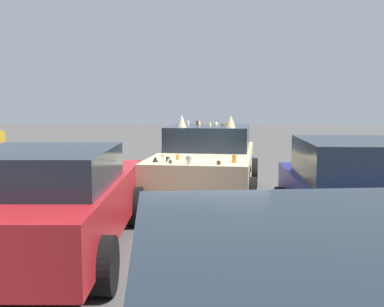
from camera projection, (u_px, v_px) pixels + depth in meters
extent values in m
plane|color=#514F4C|center=(207.00, 198.00, 9.58)|extent=(60.00, 60.00, 0.00)
cube|color=beige|center=(207.00, 167.00, 9.51)|extent=(4.48, 1.81, 0.68)
cube|color=#1E2833|center=(209.00, 137.00, 9.82)|extent=(1.88, 1.64, 0.48)
cylinder|color=black|center=(250.00, 196.00, 8.05)|extent=(0.67, 0.23, 0.67)
cylinder|color=black|center=(147.00, 193.00, 8.31)|extent=(0.67, 0.23, 0.67)
cylinder|color=black|center=(253.00, 172.00, 10.77)|extent=(0.67, 0.23, 0.67)
cylinder|color=black|center=(175.00, 171.00, 11.03)|extent=(0.67, 0.23, 0.67)
ellipsoid|color=black|center=(250.00, 174.00, 8.08)|extent=(0.11, 0.02, 0.13)
ellipsoid|color=black|center=(251.00, 169.00, 9.01)|extent=(0.18, 0.02, 0.11)
ellipsoid|color=black|center=(252.00, 158.00, 10.98)|extent=(0.11, 0.02, 0.12)
ellipsoid|color=black|center=(249.00, 192.00, 7.65)|extent=(0.14, 0.02, 0.14)
ellipsoid|color=black|center=(173.00, 164.00, 10.72)|extent=(0.17, 0.02, 0.10)
ellipsoid|color=black|center=(250.00, 178.00, 8.21)|extent=(0.15, 0.02, 0.12)
ellipsoid|color=black|center=(250.00, 169.00, 8.29)|extent=(0.12, 0.02, 0.12)
cone|color=silver|center=(165.00, 157.00, 8.17)|extent=(0.13, 0.13, 0.06)
cylinder|color=orange|center=(178.00, 157.00, 8.04)|extent=(0.06, 0.06, 0.09)
cone|color=black|center=(155.00, 159.00, 7.74)|extent=(0.12, 0.12, 0.09)
cone|color=#A87A38|center=(163.00, 155.00, 8.42)|extent=(0.12, 0.12, 0.07)
sphere|color=#51381E|center=(219.00, 162.00, 7.39)|extent=(0.07, 0.07, 0.07)
cylinder|color=black|center=(168.00, 159.00, 7.80)|extent=(0.07, 0.07, 0.08)
sphere|color=#51381E|center=(189.00, 158.00, 7.88)|extent=(0.09, 0.09, 0.09)
cylinder|color=silver|center=(190.00, 160.00, 7.46)|extent=(0.11, 0.11, 0.13)
cylinder|color=orange|center=(234.00, 159.00, 7.66)|extent=(0.10, 0.10, 0.13)
cone|color=silver|center=(168.00, 160.00, 7.73)|extent=(0.09, 0.09, 0.07)
sphere|color=#51381E|center=(170.00, 162.00, 7.54)|extent=(0.06, 0.06, 0.06)
cylinder|color=orange|center=(227.00, 124.00, 9.69)|extent=(0.10, 0.10, 0.07)
cylinder|color=orange|center=(181.00, 123.00, 10.01)|extent=(0.06, 0.06, 0.10)
cone|color=black|center=(223.00, 124.00, 10.01)|extent=(0.09, 0.09, 0.06)
cone|color=tan|center=(210.00, 123.00, 10.08)|extent=(0.08, 0.08, 0.09)
cylinder|color=#51381E|center=(197.00, 122.00, 10.57)|extent=(0.07, 0.07, 0.07)
cone|color=black|center=(185.00, 123.00, 10.10)|extent=(0.12, 0.12, 0.07)
cone|color=tan|center=(199.00, 122.00, 10.59)|extent=(0.10, 0.10, 0.09)
cylinder|color=silver|center=(187.00, 122.00, 10.59)|extent=(0.11, 0.11, 0.08)
cone|color=tan|center=(216.00, 123.00, 10.54)|extent=(0.11, 0.11, 0.06)
cone|color=beige|center=(231.00, 121.00, 9.21)|extent=(0.18, 0.18, 0.24)
cone|color=beige|center=(182.00, 121.00, 9.35)|extent=(0.18, 0.18, 0.24)
cube|color=red|center=(52.00, 207.00, 6.04)|extent=(4.54, 2.42, 0.68)
cube|color=#1E2833|center=(40.00, 168.00, 5.60)|extent=(2.23, 1.94, 0.44)
cylinder|color=black|center=(19.00, 206.00, 7.41)|extent=(0.64, 0.31, 0.61)
cylinder|color=black|center=(136.00, 206.00, 7.40)|extent=(0.64, 0.31, 0.61)
cylinder|color=black|center=(104.00, 266.00, 4.74)|extent=(0.64, 0.31, 0.61)
cube|color=navy|center=(367.00, 210.00, 5.79)|extent=(4.14, 2.06, 0.66)
cube|color=#1E2833|center=(365.00, 161.00, 5.89)|extent=(1.94, 1.72, 0.52)
cylinder|color=black|center=(315.00, 266.00, 4.64)|extent=(0.69, 0.28, 0.67)
cylinder|color=black|center=(282.00, 209.00, 7.11)|extent=(0.69, 0.28, 0.67)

